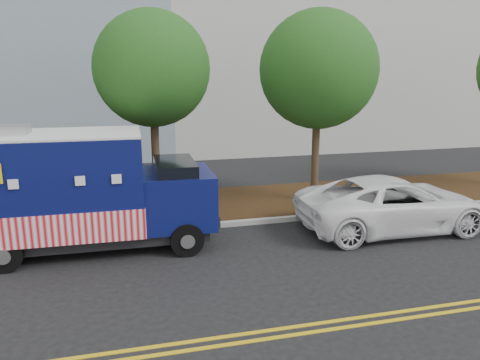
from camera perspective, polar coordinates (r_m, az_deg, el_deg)
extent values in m
plane|color=black|center=(12.62, -10.33, -8.42)|extent=(120.00, 120.00, 0.00)
cube|color=#9E9E99|center=(13.90, -10.78, -6.03)|extent=(120.00, 0.18, 0.15)
cube|color=#301C0D|center=(15.90, -11.31, -3.57)|extent=(120.00, 4.00, 0.15)
cube|color=gold|center=(8.64, -7.94, -19.18)|extent=(120.00, 0.10, 0.01)
cube|color=gold|center=(8.43, -7.73, -20.08)|extent=(120.00, 0.10, 0.01)
cylinder|color=#38281C|center=(15.34, -10.23, 2.78)|extent=(0.26, 0.26, 3.75)
sphere|color=#175418|center=(15.08, -10.68, 13.20)|extent=(3.60, 3.60, 3.60)
cylinder|color=#38281C|center=(16.31, 9.17, 3.26)|extent=(0.26, 0.26, 3.64)
sphere|color=#175418|center=(16.07, 9.55, 13.13)|extent=(3.91, 3.91, 3.91)
cube|color=#473828|center=(14.17, -19.79, -1.47)|extent=(0.06, 0.06, 2.40)
cube|color=black|center=(12.96, -16.97, -6.19)|extent=(5.73, 2.04, 0.28)
cube|color=#0B114D|center=(12.68, -21.53, -0.37)|extent=(4.31, 2.42, 2.44)
cube|color=red|center=(12.90, -21.20, -4.10)|extent=(4.36, 2.48, 0.76)
cube|color=white|center=(12.47, -22.01, 5.18)|extent=(4.31, 2.42, 0.06)
cube|color=#B7B7BA|center=(12.62, -26.18, 5.48)|extent=(0.83, 0.83, 0.22)
cube|color=#0B114D|center=(12.73, -7.61, -2.08)|extent=(1.87, 2.22, 1.42)
cube|color=black|center=(12.56, -7.94, 0.90)|extent=(1.05, 2.00, 0.66)
cube|color=black|center=(12.99, -3.43, -3.87)|extent=(0.12, 2.03, 0.31)
cube|color=#B7B7BA|center=(13.80, -19.63, 1.07)|extent=(1.83, 0.08, 1.12)
cube|color=yellow|center=(14.04, -27.23, 2.67)|extent=(1.22, 0.04, 0.46)
cylinder|color=black|center=(12.02, -6.48, -7.22)|extent=(0.86, 0.30, 0.85)
cylinder|color=black|center=(13.97, -7.53, -4.29)|extent=(0.86, 0.30, 0.85)
cylinder|color=black|center=(12.32, -26.81, -8.12)|extent=(0.86, 0.30, 0.85)
cylinder|color=black|center=(14.23, -24.96, -5.13)|extent=(0.86, 0.30, 0.85)
imported|color=white|center=(14.45, 18.21, -2.76)|extent=(5.70, 2.69, 1.57)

